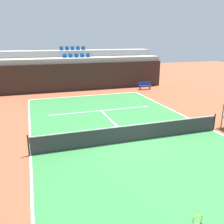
% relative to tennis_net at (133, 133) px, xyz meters
% --- Properties ---
extents(ground_plane, '(80.00, 80.00, 0.00)m').
position_rel_tennis_net_xyz_m(ground_plane, '(0.00, 0.00, -0.51)').
color(ground_plane, brown).
extents(court_surface, '(11.00, 24.00, 0.01)m').
position_rel_tennis_net_xyz_m(court_surface, '(0.00, 0.00, -0.50)').
color(court_surface, '#2D7238').
rests_on(court_surface, ground_plane).
extents(baseline_far, '(11.00, 0.10, 0.00)m').
position_rel_tennis_net_xyz_m(baseline_far, '(0.00, 11.95, -0.50)').
color(baseline_far, white).
rests_on(baseline_far, court_surface).
extents(sideline_left, '(0.10, 24.00, 0.00)m').
position_rel_tennis_net_xyz_m(sideline_left, '(-5.45, 0.00, -0.50)').
color(sideline_left, white).
rests_on(sideline_left, court_surface).
extents(sideline_right, '(0.10, 24.00, 0.00)m').
position_rel_tennis_net_xyz_m(sideline_right, '(5.45, 0.00, -0.50)').
color(sideline_right, white).
rests_on(sideline_right, court_surface).
extents(service_line_far, '(8.26, 0.10, 0.00)m').
position_rel_tennis_net_xyz_m(service_line_far, '(0.00, 6.40, -0.50)').
color(service_line_far, white).
rests_on(service_line_far, court_surface).
extents(centre_service_line, '(0.10, 6.40, 0.00)m').
position_rel_tennis_net_xyz_m(centre_service_line, '(0.00, 3.20, -0.50)').
color(centre_service_line, white).
rests_on(centre_service_line, court_surface).
extents(back_wall, '(19.44, 0.30, 2.97)m').
position_rel_tennis_net_xyz_m(back_wall, '(0.00, 14.78, 0.98)').
color(back_wall, black).
rests_on(back_wall, ground_plane).
extents(stands_tier_lower, '(19.44, 2.40, 3.47)m').
position_rel_tennis_net_xyz_m(stands_tier_lower, '(0.00, 16.13, 1.23)').
color(stands_tier_lower, '#9E9E99').
rests_on(stands_tier_lower, ground_plane).
extents(stands_tier_upper, '(19.44, 2.40, 4.18)m').
position_rel_tennis_net_xyz_m(stands_tier_upper, '(0.00, 18.53, 1.58)').
color(stands_tier_upper, '#9E9E99').
rests_on(stands_tier_upper, ground_plane).
extents(seating_row_lower, '(3.07, 0.44, 0.44)m').
position_rel_tennis_net_xyz_m(seating_row_lower, '(0.00, 16.22, 3.09)').
color(seating_row_lower, '#145193').
rests_on(seating_row_lower, stands_tier_lower).
extents(seating_row_upper, '(3.07, 0.44, 0.44)m').
position_rel_tennis_net_xyz_m(seating_row_upper, '(0.00, 18.62, 3.79)').
color(seating_row_upper, '#145193').
rests_on(seating_row_upper, stands_tier_upper).
extents(tennis_net, '(11.08, 0.08, 1.07)m').
position_rel_tennis_net_xyz_m(tennis_net, '(0.00, 0.00, 0.00)').
color(tennis_net, black).
rests_on(tennis_net, court_surface).
extents(player_bench, '(1.50, 0.40, 0.85)m').
position_rel_tennis_net_xyz_m(player_bench, '(7.03, 13.06, -0.00)').
color(player_bench, navy).
rests_on(player_bench, ground_plane).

